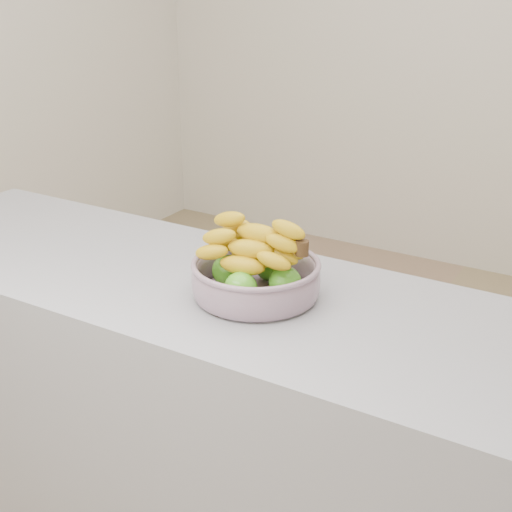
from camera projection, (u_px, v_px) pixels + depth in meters
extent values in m
plane|color=#8C6F56|center=(303.00, 457.00, 2.51)|extent=(4.00, 4.00, 0.00)
cube|color=silver|center=(495.00, 20.00, 3.58)|extent=(4.00, 0.05, 2.70)
cube|color=#95949C|center=(208.00, 437.00, 1.89)|extent=(2.00, 0.60, 0.90)
cylinder|color=#A9B5CB|center=(256.00, 294.00, 1.64)|extent=(0.25, 0.25, 0.01)
torus|color=#A9B5CB|center=(256.00, 264.00, 1.62)|extent=(0.30, 0.30, 0.01)
sphere|color=green|center=(241.00, 289.00, 1.57)|extent=(0.08, 0.08, 0.08)
sphere|color=green|center=(285.00, 283.00, 1.60)|extent=(0.08, 0.08, 0.08)
sphere|color=green|center=(270.00, 265.00, 1.69)|extent=(0.08, 0.08, 0.08)
sphere|color=green|center=(228.00, 271.00, 1.66)|extent=(0.08, 0.08, 0.08)
ellipsoid|color=yellow|center=(242.00, 265.00, 1.58)|extent=(0.19, 0.08, 0.04)
ellipsoid|color=yellow|center=(252.00, 258.00, 1.61)|extent=(0.19, 0.06, 0.04)
ellipsoid|color=yellow|center=(262.00, 251.00, 1.65)|extent=(0.19, 0.05, 0.04)
ellipsoid|color=yellow|center=(251.00, 249.00, 1.58)|extent=(0.19, 0.09, 0.04)
ellipsoid|color=yellow|center=(261.00, 242.00, 1.62)|extent=(0.19, 0.07, 0.04)
ellipsoid|color=yellow|center=(258.00, 233.00, 1.58)|extent=(0.19, 0.06, 0.04)
cylinder|color=#3A2612|center=(302.00, 248.00, 1.54)|extent=(0.03, 0.03, 0.03)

